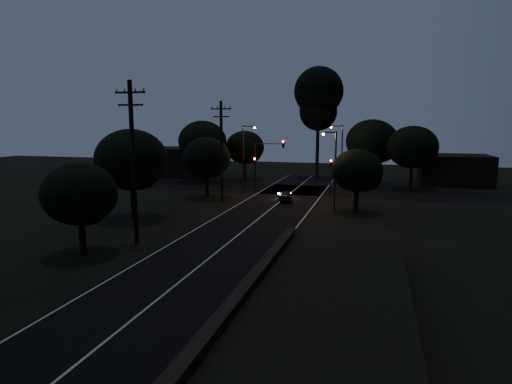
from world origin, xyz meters
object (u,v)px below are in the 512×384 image
Objects in this scene: streetlight_a at (245,154)px; signal_right at (331,170)px; signal_left at (255,168)px; utility_pole_far at (221,150)px; streetlight_b at (340,153)px; tall_pine at (319,98)px; streetlight_c at (333,165)px; signal_mast at (268,156)px; utility_pole_mid at (133,161)px; car at (286,196)px.

signal_right is at bearing 11.34° from streetlight_a.
streetlight_a reaches higher than signal_left.
utility_pole_far is 16.51m from streetlight_b.
tall_pine is (7.00, 23.00, 6.49)m from utility_pole_far.
signal_right is (10.60, 7.99, -2.65)m from utility_pole_far.
streetlight_c is at bearing -35.69° from streetlight_a.
utility_pole_mid is at bearing -97.04° from signal_mast.
streetlight_b is at bearing 25.99° from signal_mast.
streetlight_c is at bearing -48.81° from signal_mast.
car is (5.11, -6.13, -2.26)m from signal_left.
utility_pole_mid is 1.38× the size of streetlight_b.
utility_pole_mid is 19.15m from streetlight_c.
utility_pole_mid is at bearing -90.00° from utility_pole_far.
tall_pine is 18.44m from signal_left.
streetlight_b is at bearing -132.14° from car.
tall_pine reaches higher than car.
car is (6.51, 18.86, -5.17)m from utility_pole_mid.
signal_mast is 9.15m from streetlight_b.
utility_pole_mid reaches higher than streetlight_c.
signal_left is at bearing 80.06° from utility_pole_far.
car is (5.82, -4.14, -4.06)m from streetlight_a.
signal_mast is 0.83× the size of streetlight_c.
utility_pole_far is at bearing -0.92° from car.
utility_pole_mid reaches higher than car.
streetlight_a is at bearing 88.27° from utility_pole_mid.
car is at bearing -115.30° from streetlight_b.
streetlight_a reaches higher than streetlight_c.
streetlight_a is 2.38× the size of car.
signal_mast reaches higher than car.
signal_mast is (-7.51, 0.00, 1.50)m from signal_right.
utility_pole_far is 8.37m from car.
streetlight_b is (11.31, 29.00, -1.10)m from utility_pole_mid.
signal_left is 14.52m from streetlight_c.
tall_pine is 2.66× the size of signal_mast.
utility_pole_mid reaches higher than signal_left.
signal_left is at bearing 86.79° from utility_pole_mid.
signal_right is at bearing 0.00° from signal_left.
signal_mast is 1.86× the size of car.
utility_pole_mid reaches higher than streetlight_b.
signal_left is 0.55× the size of streetlight_c.
utility_pole_mid is 1.76× the size of signal_mast.
signal_mast is (1.69, 0.00, 1.50)m from signal_left.
streetlight_c is (0.52, -14.00, -0.29)m from streetlight_b.
streetlight_c is 2.23× the size of car.
utility_pole_far is 8.64m from signal_mast.
streetlight_b reaches higher than signal_right.
utility_pole_mid is at bearing -99.93° from tall_pine.
tall_pine reaches higher than streetlight_a.
signal_right reaches higher than car.
streetlight_a is (-0.71, -1.99, 1.80)m from signal_left.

